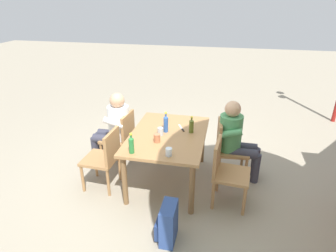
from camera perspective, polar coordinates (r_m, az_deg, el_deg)
ground_plane at (r=4.28m, az=-0.00°, el=-10.69°), size 24.00×24.00×0.00m
dining_table at (r=3.94m, az=-0.00°, el=-2.84°), size 1.41×1.01×0.75m
chair_near_left at (r=4.50m, az=-9.25°, el=-1.95°), size 0.47×0.47×0.87m
chair_far_left at (r=4.22m, az=11.67°, el=-4.01°), size 0.48×0.48×0.87m
chair_far_right at (r=3.69m, az=11.42°, el=-8.52°), size 0.48×0.48×0.87m
chair_near_right at (r=3.99m, az=-12.43°, el=-5.91°), size 0.46×0.46×0.87m
person_in_white_shirt at (r=4.47m, az=-10.67°, el=0.14°), size 0.47×0.61×1.18m
person_in_plaid_shirt at (r=4.16m, az=13.36°, el=-2.06°), size 0.47×0.61×1.18m
bottle_green at (r=3.42m, az=-7.32°, el=-3.68°), size 0.06×0.06×0.26m
bottle_blue at (r=3.91m, az=-0.44°, el=0.53°), size 0.06×0.06×0.29m
bottle_olive at (r=3.91m, az=4.69°, el=0.09°), size 0.06×0.06×0.24m
cup_terracotta at (r=3.67m, az=-2.20°, el=-2.42°), size 0.08×0.08×0.11m
cup_steel at (r=3.85m, az=-1.52°, el=-1.09°), size 0.08×0.08×0.10m
cup_glass at (r=3.36m, az=0.16°, el=-5.20°), size 0.08×0.08×0.10m
table_knife at (r=4.05m, az=2.76°, el=-0.48°), size 0.22×0.13×0.01m
backpack_by_near_side at (r=3.27m, az=-0.07°, el=-18.89°), size 0.31×0.22×0.47m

